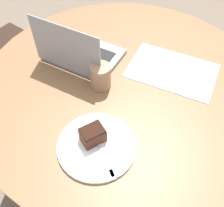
{
  "coord_description": "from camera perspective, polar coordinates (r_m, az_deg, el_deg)",
  "views": [
    {
      "loc": [
        -0.56,
        0.52,
        1.51
      ],
      "look_at": [
        -0.09,
        0.14,
        0.76
      ],
      "focal_mm": 42.0,
      "sensor_mm": 36.0,
      "label": 1
    }
  ],
  "objects": [
    {
      "name": "ground_plane",
      "position": [
        1.69,
        1.81,
        -12.22
      ],
      "size": [
        12.0,
        12.0,
        0.0
      ],
      "primitive_type": "plane",
      "color": "#6B5B4C"
    },
    {
      "name": "dining_table",
      "position": [
        1.19,
        2.51,
        0.94
      ],
      "size": [
        1.22,
        1.22,
        0.72
      ],
      "color": "brown",
      "rests_on": "ground_plane"
    },
    {
      "name": "paper_document",
      "position": [
        1.17,
        12.94,
        7.01
      ],
      "size": [
        0.43,
        0.38,
        0.0
      ],
      "rotation": [
        0.0,
        0.0,
        0.45
      ],
      "color": "white",
      "rests_on": "dining_table"
    },
    {
      "name": "plate",
      "position": [
        0.9,
        -3.35,
        -9.15
      ],
      "size": [
        0.27,
        0.27,
        0.01
      ],
      "color": "white",
      "rests_on": "dining_table"
    },
    {
      "name": "cake_slice",
      "position": [
        0.88,
        -4.22,
        -6.79
      ],
      "size": [
        0.07,
        0.09,
        0.06
      ],
      "rotation": [
        0.0,
        0.0,
        4.56
      ],
      "color": "#472619",
      "rests_on": "plate"
    },
    {
      "name": "fork",
      "position": [
        0.87,
        -1.34,
        -12.02
      ],
      "size": [
        0.17,
        0.07,
        0.0
      ],
      "rotation": [
        0.0,
        0.0,
        9.12
      ],
      "color": "silver",
      "rests_on": "plate"
    },
    {
      "name": "coffee_glass",
      "position": [
        1.04,
        -2.49,
        5.88
      ],
      "size": [
        0.08,
        0.08,
        0.1
      ],
      "color": "#997556",
      "rests_on": "dining_table"
    },
    {
      "name": "laptop",
      "position": [
        1.17,
        -7.07,
        10.87
      ],
      "size": [
        0.38,
        0.34,
        0.23
      ],
      "rotation": [
        0.0,
        0.0,
        3.53
      ],
      "color": "gray",
      "rests_on": "dining_table"
    }
  ]
}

